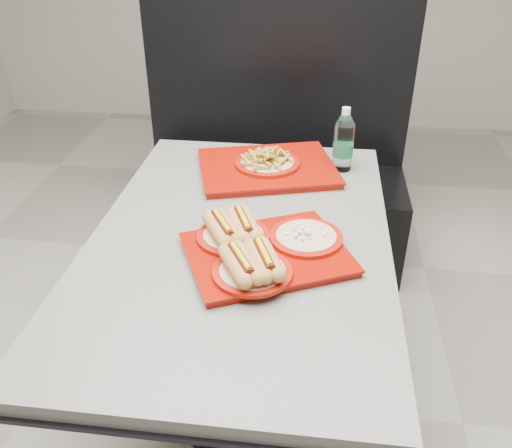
# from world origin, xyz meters

# --- Properties ---
(ground) EXTENTS (6.00, 6.00, 0.00)m
(ground) POSITION_xyz_m (0.00, 0.00, 0.00)
(ground) COLOR gray
(ground) RESTS_ON ground
(diner_table) EXTENTS (0.92, 1.42, 0.75)m
(diner_table) POSITION_xyz_m (0.00, 0.00, 0.58)
(diner_table) COLOR black
(diner_table) RESTS_ON ground
(booth_bench) EXTENTS (1.30, 0.57, 1.35)m
(booth_bench) POSITION_xyz_m (0.00, 1.09, 0.40)
(booth_bench) COLOR black
(booth_bench) RESTS_ON ground
(tray_near) EXTENTS (0.54, 0.50, 0.10)m
(tray_near) POSITION_xyz_m (0.08, -0.12, 0.79)
(tray_near) COLOR #840C03
(tray_near) RESTS_ON diner_table
(tray_far) EXTENTS (0.58, 0.51, 0.10)m
(tray_far) POSITION_xyz_m (0.03, 0.44, 0.78)
(tray_far) COLOR #840C03
(tray_far) RESTS_ON diner_table
(water_bottle) EXTENTS (0.08, 0.08, 0.24)m
(water_bottle) POSITION_xyz_m (0.31, 0.50, 0.85)
(water_bottle) COLOR silver
(water_bottle) RESTS_ON diner_table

